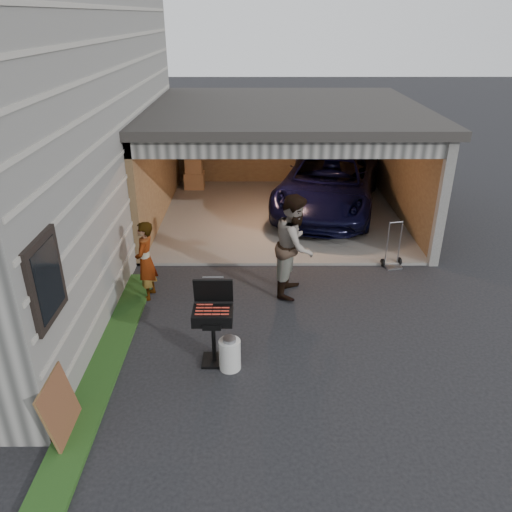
# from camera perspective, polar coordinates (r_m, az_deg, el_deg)

# --- Properties ---
(ground) EXTENTS (80.00, 80.00, 0.00)m
(ground) POSITION_cam_1_polar(r_m,az_deg,el_deg) (7.80, -0.51, -12.86)
(ground) COLOR black
(ground) RESTS_ON ground
(groundcover_strip) EXTENTS (0.50, 8.00, 0.06)m
(groundcover_strip) POSITION_cam_1_polar(r_m,az_deg,el_deg) (7.40, -19.10, -16.88)
(groundcover_strip) COLOR #193814
(groundcover_strip) RESTS_ON ground
(garage) EXTENTS (6.80, 6.30, 2.90)m
(garage) POSITION_cam_1_polar(r_m,az_deg,el_deg) (13.25, 3.00, 12.67)
(garage) COLOR #605E59
(garage) RESTS_ON ground
(minivan) EXTENTS (3.73, 5.76, 1.47)m
(minivan) POSITION_cam_1_polar(r_m,az_deg,el_deg) (13.78, 8.30, 8.08)
(minivan) COLOR black
(minivan) RESTS_ON ground
(woman) EXTENTS (0.42, 0.59, 1.54)m
(woman) POSITION_cam_1_polar(r_m,az_deg,el_deg) (9.47, -12.51, -0.54)
(woman) COLOR silver
(woman) RESTS_ON ground
(man) EXTENTS (0.97, 1.12, 1.98)m
(man) POSITION_cam_1_polar(r_m,az_deg,el_deg) (9.37, 4.44, 1.24)
(man) COLOR #50391F
(man) RESTS_ON ground
(bbq_grill) EXTENTS (0.60, 0.53, 1.33)m
(bbq_grill) POSITION_cam_1_polar(r_m,az_deg,el_deg) (7.55, -4.95, -7.00)
(bbq_grill) COLOR black
(bbq_grill) RESTS_ON ground
(propane_tank) EXTENTS (0.34, 0.34, 0.50)m
(propane_tank) POSITION_cam_1_polar(r_m,az_deg,el_deg) (7.70, -3.01, -11.18)
(propane_tank) COLOR silver
(propane_tank) RESTS_ON ground
(plywood_panel) EXTENTS (0.22, 0.78, 0.86)m
(plywood_panel) POSITION_cam_1_polar(r_m,az_deg,el_deg) (6.99, -21.50, -15.88)
(plywood_panel) COLOR brown
(plywood_panel) RESTS_ON ground
(hand_truck) EXTENTS (0.45, 0.37, 1.03)m
(hand_truck) POSITION_cam_1_polar(r_m,az_deg,el_deg) (11.04, 15.35, -0.23)
(hand_truck) COLOR gray
(hand_truck) RESTS_ON ground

